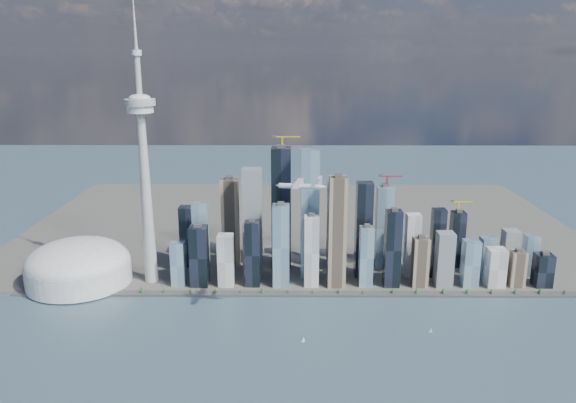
{
  "coord_description": "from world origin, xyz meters",
  "views": [
    {
      "loc": [
        -21.26,
        -728.23,
        444.82
      ],
      "look_at": [
        -27.66,
        260.0,
        180.24
      ],
      "focal_mm": 35.0,
      "sensor_mm": 36.0,
      "label": 1
    }
  ],
  "objects_px": {
    "dome_stadium": "(78,265)",
    "sailboat_east": "(431,331)",
    "needle_tower": "(144,166)",
    "airplane": "(301,186)",
    "sailboat_west": "(303,340)"
  },
  "relations": [
    {
      "from": "needle_tower",
      "to": "airplane",
      "type": "xyz_separation_m",
      "value": [
        292.88,
        -195.66,
        8.95
      ]
    },
    {
      "from": "airplane",
      "to": "dome_stadium",
      "type": "bearing_deg",
      "value": 165.23
    },
    {
      "from": "needle_tower",
      "to": "airplane",
      "type": "relative_size",
      "value": 6.92
    },
    {
      "from": "needle_tower",
      "to": "sailboat_west",
      "type": "bearing_deg",
      "value": -38.52
    },
    {
      "from": "needle_tower",
      "to": "sailboat_east",
      "type": "bearing_deg",
      "value": -22.03
    },
    {
      "from": "sailboat_west",
      "to": "sailboat_east",
      "type": "distance_m",
      "value": 211.82
    },
    {
      "from": "dome_stadium",
      "to": "sailboat_west",
      "type": "height_order",
      "value": "dome_stadium"
    },
    {
      "from": "dome_stadium",
      "to": "sailboat_east",
      "type": "height_order",
      "value": "dome_stadium"
    },
    {
      "from": "needle_tower",
      "to": "sailboat_west",
      "type": "distance_m",
      "value": 446.23
    },
    {
      "from": "airplane",
      "to": "sailboat_west",
      "type": "height_order",
      "value": "airplane"
    },
    {
      "from": "airplane",
      "to": "sailboat_east",
      "type": "bearing_deg",
      "value": 5.89
    },
    {
      "from": "needle_tower",
      "to": "dome_stadium",
      "type": "height_order",
      "value": "needle_tower"
    },
    {
      "from": "needle_tower",
      "to": "sailboat_west",
      "type": "height_order",
      "value": "needle_tower"
    },
    {
      "from": "dome_stadium",
      "to": "airplane",
      "type": "xyz_separation_m",
      "value": [
        432.88,
        -185.66,
        205.35
      ]
    },
    {
      "from": "dome_stadium",
      "to": "sailboat_east",
      "type": "xyz_separation_m",
      "value": [
        647.17,
        -195.2,
        -36.52
      ]
    }
  ]
}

